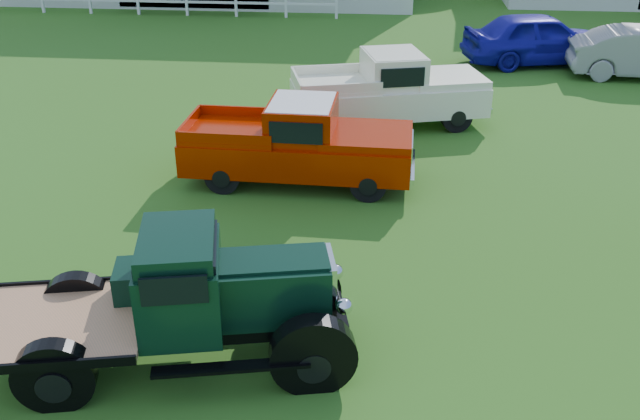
# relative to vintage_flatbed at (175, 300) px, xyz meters

# --- Properties ---
(ground) EXTENTS (120.00, 120.00, 0.00)m
(ground) POSITION_rel_vintage_flatbed_xyz_m (1.38, 1.19, -0.92)
(ground) COLOR #326518
(fence_rail) EXTENTS (14.20, 0.16, 1.20)m
(fence_rail) POSITION_rel_vintage_flatbed_xyz_m (-6.62, 21.19, -0.32)
(fence_rail) COLOR white
(fence_rail) RESTS_ON ground
(vintage_flatbed) EXTENTS (4.92, 2.76, 1.84)m
(vintage_flatbed) POSITION_rel_vintage_flatbed_xyz_m (0.00, 0.00, 0.00)
(vintage_flatbed) COLOR black
(vintage_flatbed) RESTS_ON ground
(red_pickup) EXTENTS (4.65, 1.90, 1.68)m
(red_pickup) POSITION_rel_vintage_flatbed_xyz_m (0.81, 5.71, -0.08)
(red_pickup) COLOR #A51B00
(red_pickup) RESTS_ON ground
(white_pickup) EXTENTS (4.98, 2.99, 1.72)m
(white_pickup) POSITION_rel_vintage_flatbed_xyz_m (2.54, 9.20, -0.06)
(white_pickup) COLOR white
(white_pickup) RESTS_ON ground
(misc_car_blue) EXTENTS (4.93, 2.87, 1.57)m
(misc_car_blue) POSITION_rel_vintage_flatbed_xyz_m (7.08, 15.19, -0.13)
(misc_car_blue) COLOR #17149C
(misc_car_blue) RESTS_ON ground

